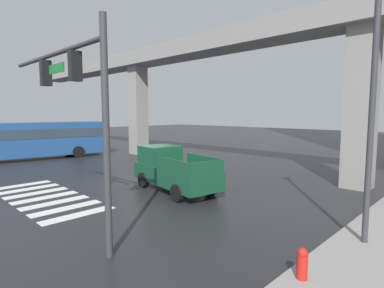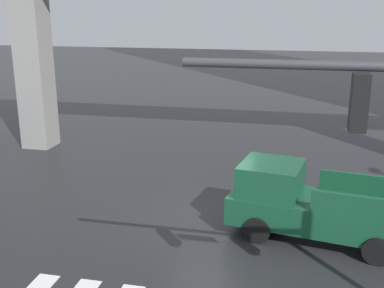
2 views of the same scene
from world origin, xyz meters
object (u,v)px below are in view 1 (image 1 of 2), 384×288
Objects in this scene: pickup_truck at (172,170)px; fire_hydrant at (302,266)px; city_bus at (36,138)px; traffic_signal_mast at (74,91)px; street_lamp_near_corner at (374,83)px.

pickup_truck reaches higher than fire_hydrant.
pickup_truck is 15.67m from city_bus.
fire_hydrant is (23.91, -2.58, -1.29)m from city_bus.
street_lamp_near_corner is at bearing 40.29° from traffic_signal_mast.
street_lamp_near_corner is 5.17m from fire_hydrant.
fire_hydrant is (5.89, 2.25, -3.96)m from traffic_signal_mast.
pickup_truck is at bearing 3.71° from city_bus.
city_bus is at bearing 164.98° from traffic_signal_mast.
city_bus is at bearing 173.83° from fire_hydrant.
pickup_truck is 9.06m from fire_hydrant.
traffic_signal_mast is (18.02, -4.83, 2.67)m from city_bus.
traffic_signal_mast is at bearing -67.69° from pickup_truck.
traffic_signal_mast is at bearing -139.71° from street_lamp_near_corner.
traffic_signal_mast is 8.25m from street_lamp_near_corner.
city_bus is 18.84m from traffic_signal_mast.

